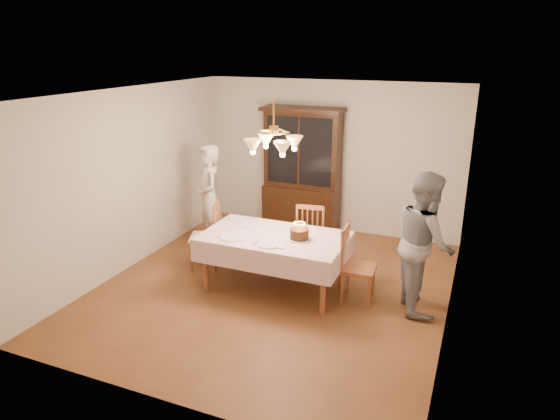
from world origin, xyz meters
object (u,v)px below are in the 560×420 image
at_px(birthday_cake, 299,234).
at_px(elderly_woman, 209,198).
at_px(china_hutch, 302,173).
at_px(dining_table, 274,241).
at_px(chair_far_side, 312,237).

bearing_deg(birthday_cake, elderly_woman, 154.13).
distance_m(elderly_woman, birthday_cake, 2.06).
height_order(china_hutch, elderly_woman, china_hutch).
relative_size(china_hutch, birthday_cake, 7.20).
bearing_deg(elderly_woman, dining_table, 19.09).
height_order(elderly_woman, birthday_cake, elderly_woman).
xyz_separation_m(dining_table, elderly_woman, (-1.49, 0.89, 0.16)).
distance_m(chair_far_side, elderly_woman, 1.77).
xyz_separation_m(china_hutch, birthday_cake, (0.79, -2.26, -0.21)).
xyz_separation_m(dining_table, china_hutch, (-0.44, 2.25, 0.36)).
distance_m(china_hutch, elderly_woman, 1.74).
bearing_deg(birthday_cake, dining_table, 178.51).
xyz_separation_m(dining_table, chair_far_side, (0.23, 0.87, -0.24)).
xyz_separation_m(elderly_woman, birthday_cake, (1.85, -0.90, -0.01)).
bearing_deg(dining_table, birthday_cake, -1.49).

